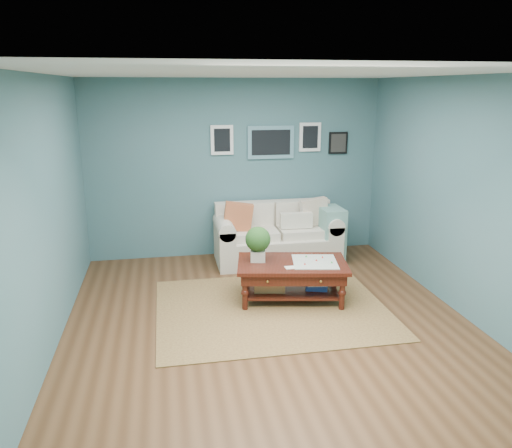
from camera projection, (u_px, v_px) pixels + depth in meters
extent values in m
plane|color=brown|center=(269.00, 322.00, 5.64)|extent=(5.00, 5.00, 0.00)
plane|color=white|center=(271.00, 73.00, 4.92)|extent=(5.00, 5.00, 0.00)
cube|color=#3C686C|center=(236.00, 169.00, 7.65)|extent=(4.50, 0.02, 2.70)
cube|color=#3C686C|center=(360.00, 303.00, 2.91)|extent=(4.50, 0.02, 2.70)
cube|color=#3C686C|center=(45.00, 216.00, 4.88)|extent=(0.02, 5.00, 2.70)
cube|color=#3C686C|center=(463.00, 198.00, 5.68)|extent=(0.02, 5.00, 2.70)
cube|color=#5C8D9B|center=(271.00, 142.00, 7.62)|extent=(0.72, 0.03, 0.50)
cube|color=black|center=(271.00, 142.00, 7.60)|extent=(0.60, 0.01, 0.38)
cube|color=white|center=(222.00, 140.00, 7.47)|extent=(0.34, 0.03, 0.44)
cube|color=white|center=(310.00, 137.00, 7.71)|extent=(0.34, 0.03, 0.44)
cube|color=black|center=(338.00, 143.00, 7.82)|extent=(0.30, 0.03, 0.34)
cube|color=brown|center=(271.00, 308.00, 5.98)|extent=(2.71, 2.17, 0.01)
cube|color=beige|center=(277.00, 248.00, 7.57)|extent=(1.37, 0.85, 0.40)
cube|color=beige|center=(272.00, 215.00, 7.76)|extent=(1.79, 0.21, 0.46)
cube|color=beige|center=(224.00, 245.00, 7.40)|extent=(0.23, 0.85, 0.60)
cube|color=beige|center=(327.00, 239.00, 7.68)|extent=(0.23, 0.85, 0.60)
cylinder|color=beige|center=(224.00, 226.00, 7.32)|extent=(0.25, 0.85, 0.25)
cylinder|color=beige|center=(328.00, 221.00, 7.60)|extent=(0.25, 0.85, 0.25)
cube|color=beige|center=(254.00, 234.00, 7.38)|extent=(0.69, 0.54, 0.13)
cube|color=beige|center=(301.00, 231.00, 7.51)|extent=(0.69, 0.54, 0.13)
cube|color=beige|center=(251.00, 214.00, 7.57)|extent=(0.69, 0.12, 0.35)
cube|color=beige|center=(297.00, 212.00, 7.70)|extent=(0.69, 0.12, 0.35)
cube|color=#CE4931|center=(238.00, 217.00, 7.27)|extent=(0.46, 0.17, 0.46)
cube|color=silver|center=(314.00, 212.00, 7.55)|extent=(0.45, 0.17, 0.44)
cube|color=beige|center=(296.00, 220.00, 7.40)|extent=(0.48, 0.12, 0.23)
cube|color=#77AFA3|center=(330.00, 233.00, 7.54)|extent=(0.33, 0.53, 0.77)
cube|color=black|center=(292.00, 264.00, 6.11)|extent=(1.45, 1.00, 0.04)
cube|color=black|center=(292.00, 271.00, 6.13)|extent=(1.34, 0.90, 0.13)
cube|color=black|center=(292.00, 290.00, 6.20)|extent=(1.22, 0.77, 0.03)
sphere|color=gold|center=(268.00, 282.00, 5.79)|extent=(0.03, 0.03, 0.03)
sphere|color=gold|center=(321.00, 282.00, 5.79)|extent=(0.03, 0.03, 0.03)
cylinder|color=black|center=(245.00, 292.00, 5.89)|extent=(0.07, 0.07, 0.45)
cylinder|color=black|center=(342.00, 292.00, 5.89)|extent=(0.07, 0.07, 0.45)
cylinder|color=black|center=(246.00, 274.00, 6.46)|extent=(0.07, 0.07, 0.45)
cylinder|color=black|center=(334.00, 274.00, 6.46)|extent=(0.07, 0.07, 0.45)
cube|color=beige|center=(258.00, 256.00, 6.14)|extent=(0.21, 0.21, 0.13)
sphere|color=#1A4D17|center=(258.00, 239.00, 6.08)|extent=(0.31, 0.31, 0.31)
cube|color=silver|center=(315.00, 262.00, 6.10)|extent=(0.62, 0.62, 0.01)
cube|color=#A8784A|center=(269.00, 281.00, 6.17)|extent=(0.42, 0.33, 0.22)
cube|color=#264497|center=(316.00, 284.00, 6.20)|extent=(0.30, 0.24, 0.12)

